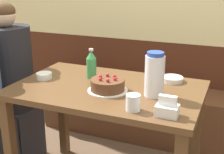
% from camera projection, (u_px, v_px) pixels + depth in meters
% --- Properties ---
extents(bench_seat, '(1.87, 0.38, 0.47)m').
position_uv_depth(bench_seat, '(144.00, 112.00, 2.80)').
color(bench_seat, '#56331E').
rests_on(bench_seat, ground_plane).
extents(dining_table, '(1.14, 0.73, 0.76)m').
position_uv_depth(dining_table, '(107.00, 105.00, 1.94)').
color(dining_table, brown).
rests_on(dining_table, ground_plane).
extents(birthday_cake, '(0.24, 0.24, 0.09)m').
position_uv_depth(birthday_cake, '(108.00, 85.00, 1.83)').
color(birthday_cake, white).
rests_on(birthday_cake, dining_table).
extents(water_pitcher, '(0.11, 0.11, 0.25)m').
position_uv_depth(water_pitcher, '(155.00, 75.00, 1.73)').
color(water_pitcher, white).
rests_on(water_pitcher, dining_table).
extents(soju_bottle, '(0.06, 0.06, 0.20)m').
position_uv_depth(soju_bottle, '(91.00, 64.00, 2.04)').
color(soju_bottle, '#388E4C').
rests_on(soju_bottle, dining_table).
extents(napkin_holder, '(0.11, 0.08, 0.11)m').
position_uv_depth(napkin_holder, '(167.00, 109.00, 1.51)').
color(napkin_holder, white).
rests_on(napkin_holder, dining_table).
extents(bowl_soup_white, '(0.10, 0.10, 0.04)m').
position_uv_depth(bowl_soup_white, '(44.00, 76.00, 2.04)').
color(bowl_soup_white, white).
rests_on(bowl_soup_white, dining_table).
extents(bowl_rice_small, '(0.14, 0.14, 0.03)m').
position_uv_depth(bowl_rice_small, '(172.00, 79.00, 2.00)').
color(bowl_rice_small, white).
rests_on(bowl_rice_small, dining_table).
extents(glass_water_tall, '(0.07, 0.07, 0.08)m').
position_uv_depth(glass_water_tall, '(133.00, 103.00, 1.57)').
color(glass_water_tall, silver).
rests_on(glass_water_tall, dining_table).
extents(person_teal_shirt, '(0.35, 0.35, 1.23)m').
position_uv_depth(person_teal_shirt, '(11.00, 89.00, 2.34)').
color(person_teal_shirt, '#33333D').
rests_on(person_teal_shirt, ground_plane).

